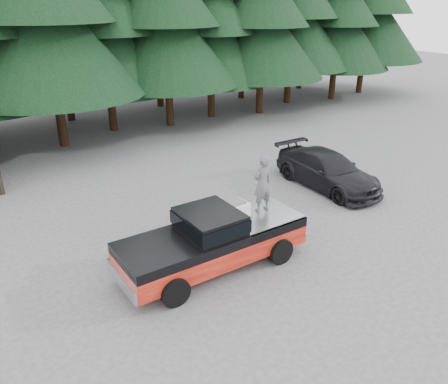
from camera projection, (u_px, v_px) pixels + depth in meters
ground at (220, 253)px, 14.27m from camera, size 120.00×120.00×0.00m
pickup_truck at (213, 248)px, 13.29m from camera, size 6.00×2.04×1.33m
truck_cab at (210, 221)px, 12.85m from camera, size 1.66×1.90×0.59m
air_compressor at (235, 211)px, 13.54m from camera, size 0.78×0.67×0.50m
man_on_bed at (262, 184)px, 13.78m from camera, size 0.68×0.45×1.87m
parked_car at (327, 170)px, 19.05m from camera, size 2.28×5.32×1.53m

